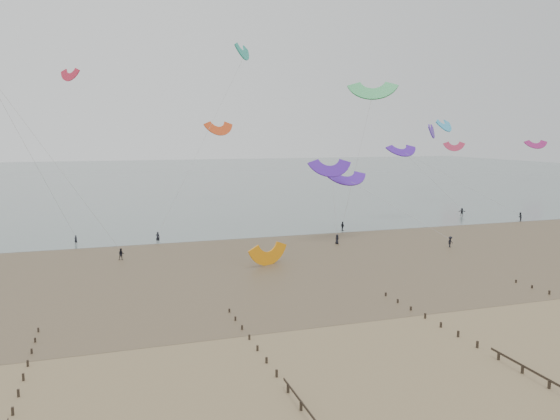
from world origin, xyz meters
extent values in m
plane|color=brown|center=(0.00, 0.00, 0.00)|extent=(500.00, 500.00, 0.00)
plane|color=#475654|center=(0.00, 200.00, 0.03)|extent=(500.00, 500.00, 0.00)
plane|color=#473A28|center=(0.00, 35.00, 0.01)|extent=(500.00, 500.00, 0.00)
ellipsoid|color=slate|center=(-18.00, 22.00, 0.01)|extent=(23.60, 14.36, 0.01)
ellipsoid|color=slate|center=(12.00, 38.00, 0.01)|extent=(33.64, 18.32, 0.01)
ellipsoid|color=slate|center=(45.00, 30.00, 0.01)|extent=(19.65, 13.67, 0.01)
cube|color=black|center=(-32.00, -3.79, 0.26)|extent=(0.16, 0.16, 0.62)
cube|color=black|center=(-32.00, -1.16, 0.25)|extent=(0.16, 0.16, 0.59)
cube|color=black|center=(-32.00, 1.47, 0.23)|extent=(0.16, 0.16, 0.57)
cube|color=black|center=(-32.00, 4.11, 0.22)|extent=(0.16, 0.16, 0.54)
cube|color=black|center=(-32.00, 6.74, 0.20)|extent=(0.16, 0.16, 0.51)
cube|color=black|center=(-32.00, 9.37, 0.19)|extent=(0.16, 0.16, 0.48)
cube|color=black|center=(-32.00, 12.00, 0.17)|extent=(0.16, 0.16, 0.45)
cube|color=black|center=(-14.00, -9.05, 0.29)|extent=(0.16, 0.16, 0.68)
cube|color=black|center=(-14.00, -6.42, 0.28)|extent=(0.16, 0.16, 0.65)
cube|color=black|center=(-14.00, -3.79, 0.26)|extent=(0.16, 0.16, 0.62)
cube|color=black|center=(-14.00, -1.16, 0.25)|extent=(0.16, 0.16, 0.59)
cube|color=black|center=(-14.00, 1.47, 0.23)|extent=(0.16, 0.16, 0.57)
cube|color=black|center=(-14.00, 4.11, 0.22)|extent=(0.16, 0.16, 0.54)
cube|color=black|center=(-14.00, 6.74, 0.20)|extent=(0.16, 0.16, 0.51)
cube|color=black|center=(-14.00, 9.37, 0.19)|extent=(0.16, 0.16, 0.48)
cube|color=black|center=(-14.00, 12.00, 0.17)|extent=(0.16, 0.16, 0.45)
cube|color=black|center=(4.00, -11.68, 0.31)|extent=(0.16, 0.16, 0.71)
cube|color=black|center=(4.00, -9.05, 0.29)|extent=(0.16, 0.16, 0.68)
cube|color=black|center=(4.00, -6.42, 0.28)|extent=(0.16, 0.16, 0.65)
cube|color=black|center=(4.00, -3.79, 0.26)|extent=(0.16, 0.16, 0.62)
cube|color=black|center=(4.00, -1.16, 0.25)|extent=(0.16, 0.16, 0.59)
cube|color=black|center=(4.00, 1.47, 0.23)|extent=(0.16, 0.16, 0.57)
cube|color=black|center=(4.00, 4.11, 0.22)|extent=(0.16, 0.16, 0.54)
cube|color=black|center=(4.00, 6.74, 0.20)|extent=(0.16, 0.16, 0.51)
cube|color=black|center=(4.00, 9.37, 0.19)|extent=(0.16, 0.16, 0.48)
cube|color=black|center=(4.00, 12.00, 0.17)|extent=(0.16, 0.16, 0.45)
cube|color=black|center=(22.00, 6.74, 0.20)|extent=(0.16, 0.16, 0.51)
cube|color=black|center=(22.00, 9.37, 0.19)|extent=(0.16, 0.16, 0.48)
cube|color=black|center=(22.00, 12.00, 0.17)|extent=(0.16, 0.16, 0.45)
imported|color=black|center=(-17.30, 50.93, 0.94)|extent=(0.82, 0.70, 1.89)
imported|color=black|center=(-23.60, 39.92, 0.85)|extent=(0.82, 0.64, 1.69)
imported|color=black|center=(50.39, 61.03, 0.87)|extent=(1.67, 1.15, 1.73)
imported|color=black|center=(10.85, 40.64, 0.82)|extent=(0.77, 0.93, 1.63)
imported|color=black|center=(16.92, 51.67, 0.90)|extent=(0.53, 1.09, 1.79)
imported|color=black|center=(57.00, 50.56, 0.94)|extent=(1.16, 1.13, 1.88)
imported|color=black|center=(27.11, 32.53, 0.90)|extent=(1.33, 1.08, 1.80)
imported|color=black|center=(-30.33, 53.90, 0.77)|extent=(0.66, 0.64, 1.53)
camera|label=1|loc=(-25.89, -40.74, 18.10)|focal=35.00mm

